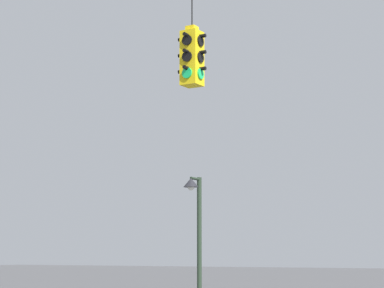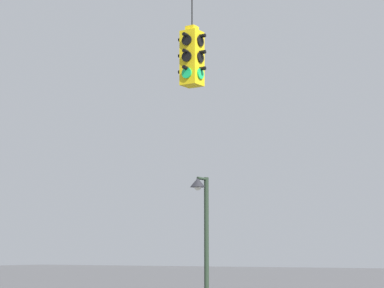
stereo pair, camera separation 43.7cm
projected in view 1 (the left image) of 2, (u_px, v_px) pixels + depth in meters
name	position (u px, v px, depth m)	size (l,w,h in m)	color
traffic_light_near_left_pole	(192.00, 57.00, 13.89)	(0.58, 0.58, 3.26)	yellow
street_lamp	(196.00, 228.00, 18.86)	(0.38, 0.67, 4.14)	#233323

